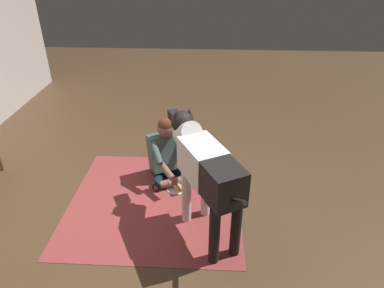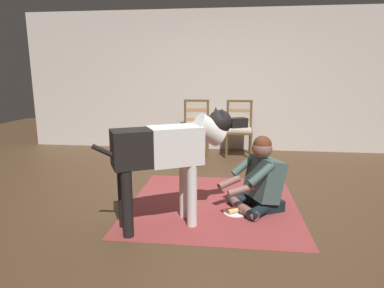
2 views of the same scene
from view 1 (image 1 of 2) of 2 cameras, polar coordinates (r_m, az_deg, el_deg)
name	(u,v)px [view 1 (image 1 of 2)]	position (r m, az deg, el deg)	size (l,w,h in m)	color
ground_plane	(148,200)	(4.00, -7.31, -9.16)	(13.26, 13.26, 0.00)	#4B3521
area_rug	(155,201)	(3.97, -6.11, -9.38)	(1.84, 1.90, 0.01)	brown
person_sitting_on_floor	(167,154)	(4.17, -4.08, -1.67)	(0.73, 0.63, 0.80)	black
large_dog	(205,167)	(3.18, 2.10, -3.87)	(1.35, 0.79, 1.11)	silver
hot_dog_on_plate	(177,187)	(4.12, -2.50, -7.14)	(0.25, 0.25, 0.06)	white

